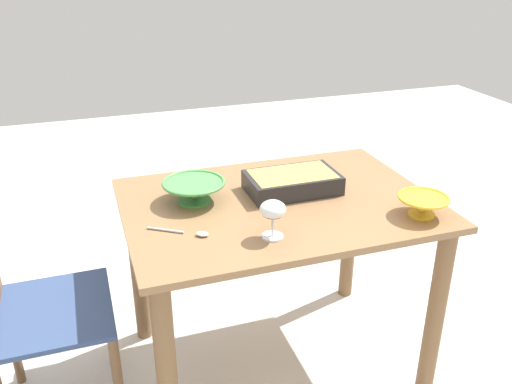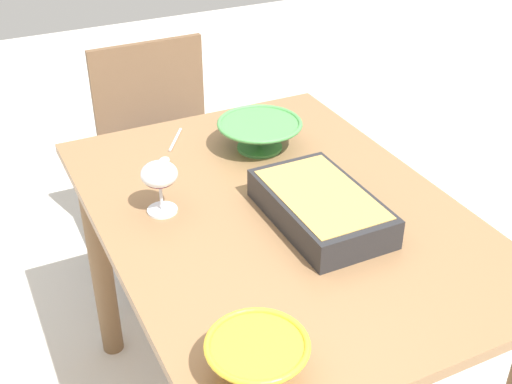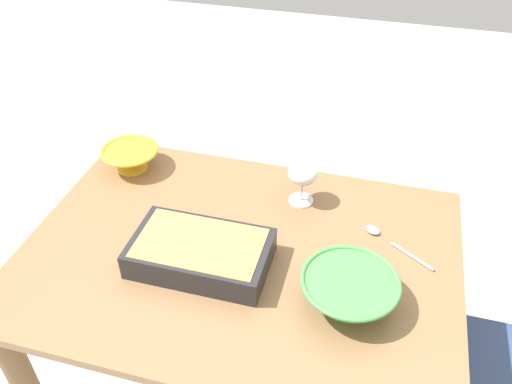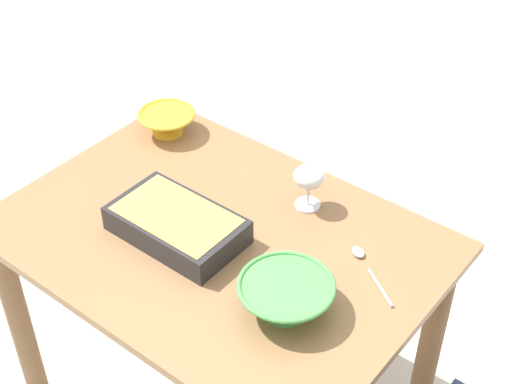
% 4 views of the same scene
% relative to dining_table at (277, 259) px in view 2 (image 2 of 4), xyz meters
% --- Properties ---
extents(dining_table, '(1.17, 0.84, 0.78)m').
position_rel_dining_table_xyz_m(dining_table, '(0.00, 0.00, 0.00)').
color(dining_table, olive).
rests_on(dining_table, ground_plane).
extents(chair, '(0.42, 0.45, 0.87)m').
position_rel_dining_table_xyz_m(chair, '(0.94, -0.01, -0.14)').
color(chair, '#334772').
rests_on(chair, ground_plane).
extents(wine_glass, '(0.09, 0.09, 0.13)m').
position_rel_dining_table_xyz_m(wine_glass, '(0.12, 0.26, 0.25)').
color(wine_glass, white).
rests_on(wine_glass, dining_table).
extents(casserole_dish, '(0.36, 0.21, 0.08)m').
position_rel_dining_table_xyz_m(casserole_dish, '(-0.08, -0.07, 0.19)').
color(casserole_dish, '#262628').
rests_on(casserole_dish, dining_table).
extents(mixing_bowl, '(0.24, 0.24, 0.08)m').
position_rel_dining_table_xyz_m(mixing_bowl, '(0.31, -0.10, 0.20)').
color(mixing_bowl, '#4C994C').
rests_on(mixing_bowl, dining_table).
extents(small_bowl, '(0.19, 0.19, 0.08)m').
position_rel_dining_table_xyz_m(small_bowl, '(-0.45, 0.28, 0.20)').
color(small_bowl, yellow).
rests_on(small_bowl, dining_table).
extents(serving_spoon, '(0.20, 0.14, 0.01)m').
position_rel_dining_table_xyz_m(serving_spoon, '(0.38, 0.15, 0.16)').
color(serving_spoon, silver).
rests_on(serving_spoon, dining_table).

